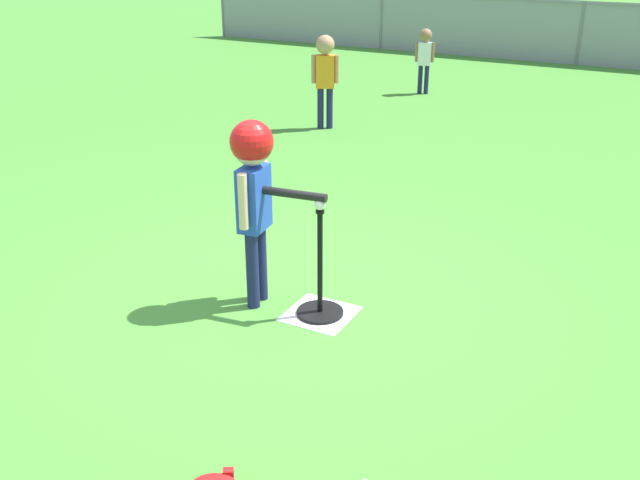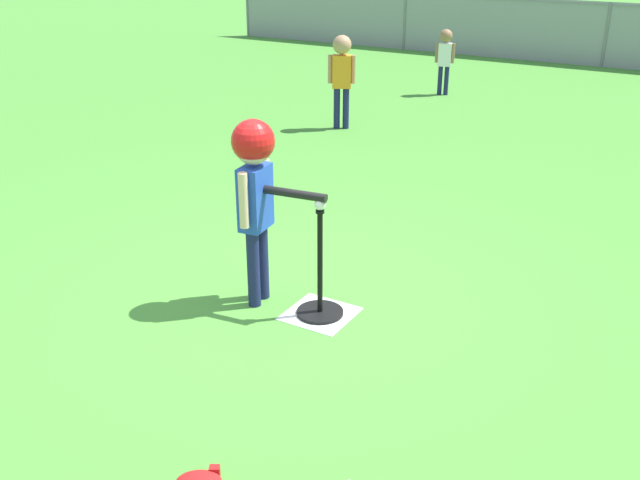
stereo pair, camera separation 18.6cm
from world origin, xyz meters
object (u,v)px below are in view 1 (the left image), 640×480
(baseball_on_tee, at_px, (320,205))
(batting_tee, at_px, (320,298))
(batter_child, at_px, (254,176))
(fielder_near_right, at_px, (425,52))
(fielder_deep_center, at_px, (325,69))

(baseball_on_tee, bearing_deg, batting_tee, 0.00)
(batting_tee, bearing_deg, baseball_on_tee, 0.00)
(batting_tee, height_order, batter_child, batter_child)
(baseball_on_tee, distance_m, batter_child, 0.48)
(fielder_near_right, bearing_deg, baseball_on_tee, -74.70)
(batting_tee, bearing_deg, fielder_near_right, 105.30)
(batting_tee, distance_m, fielder_deep_center, 4.95)
(baseball_on_tee, height_order, fielder_near_right, fielder_near_right)
(fielder_deep_center, bearing_deg, batting_tee, -62.59)
(batter_child, height_order, fielder_deep_center, batter_child)
(batting_tee, xyz_separation_m, batter_child, (-0.46, -0.06, 0.80))
(batting_tee, relative_size, fielder_deep_center, 0.65)
(batter_child, height_order, fielder_near_right, batter_child)
(baseball_on_tee, distance_m, fielder_deep_center, 4.91)
(fielder_near_right, bearing_deg, batting_tee, -74.70)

